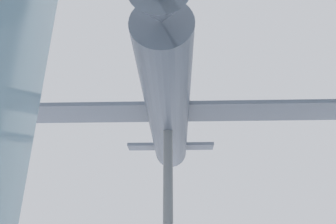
{
  "coord_description": "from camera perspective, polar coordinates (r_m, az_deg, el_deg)",
  "views": [
    {
      "loc": [
        3.23,
        13.56,
        1.74
      ],
      "look_at": [
        0.0,
        0.0,
        7.95
      ],
      "focal_mm": 35.0,
      "sensor_mm": 36.0,
      "label": 1
    }
  ],
  "objects": [
    {
      "name": "suspended_airplane",
      "position": [
        15.0,
        -0.03,
        0.49
      ],
      "size": [
        16.52,
        14.35,
        3.53
      ],
      "rotation": [
        0.0,
        0.0,
        -0.26
      ],
      "color": "#4C5666",
      "rests_on": "support_pylon_central"
    },
    {
      "name": "support_pylon_central",
      "position": [
        14.05,
        0.0,
        -16.86
      ],
      "size": [
        0.41,
        0.41,
        6.98
      ],
      "color": "slate",
      "rests_on": "ground_plane"
    }
  ]
}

